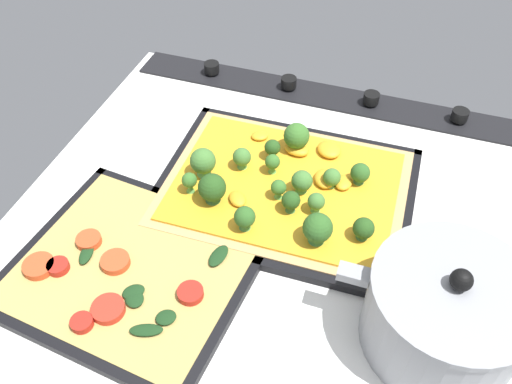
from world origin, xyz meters
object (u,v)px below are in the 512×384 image
Objects in this scene: veggie_pizza_back at (129,269)px; cooking_pot at (445,313)px; baking_tray_front at (285,192)px; broccoli_pizza at (283,185)px; baking_tray_back at (134,270)px.

cooking_pot reaches higher than veggie_pizza_back.
baking_tray_front is at bearing -36.06° from cooking_pot.
baking_tray_back is at bearing 53.43° from broccoli_pizza.
broccoli_pizza reaches higher than baking_tray_front.
veggie_pizza_back is at bearing 53.74° from baking_tray_front.
cooking_pot is (-23.48, 16.60, 3.32)cm from broccoli_pizza.
baking_tray_front and baking_tray_back have the same top height.
veggie_pizza_back is (0.25, 0.48, 0.71)cm from baking_tray_back.
baking_tray_front is at bearing -120.25° from broccoli_pizza.
veggie_pizza_back is at bearing 4.88° from cooking_pot.
broccoli_pizza is 1.08× the size of baking_tray_back.
broccoli_pizza reaches higher than baking_tray_back.
veggie_pizza_back is 1.20× the size of cooking_pot.
baking_tray_back is (14.57, 19.72, 0.01)cm from baking_tray_front.
broccoli_pizza is at bearing -126.36° from veggie_pizza_back.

